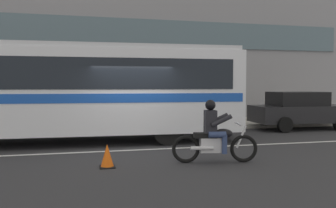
# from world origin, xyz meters

# --- Properties ---
(ground_plane) EXTENTS (60.00, 60.00, 0.00)m
(ground_plane) POSITION_xyz_m (0.00, 0.00, 0.00)
(ground_plane) COLOR #2B2B2D
(sidewalk_curb) EXTENTS (28.00, 3.80, 0.15)m
(sidewalk_curb) POSITION_xyz_m (0.00, 5.10, 0.07)
(sidewalk_curb) COLOR #A39E93
(sidewalk_curb) RESTS_ON ground_plane
(lane_center_stripe) EXTENTS (26.60, 0.14, 0.01)m
(lane_center_stripe) POSITION_xyz_m (0.00, -0.60, 0.00)
(lane_center_stripe) COLOR silver
(lane_center_stripe) RESTS_ON ground_plane
(transit_bus) EXTENTS (11.65, 3.04, 3.22)m
(transit_bus) POSITION_xyz_m (-2.02, 1.19, 1.88)
(transit_bus) COLOR silver
(transit_bus) RESTS_ON ground_plane
(motorcycle_with_rider) EXTENTS (2.12, 0.71, 1.56)m
(motorcycle_with_rider) POSITION_xyz_m (1.69, -2.69, 0.66)
(motorcycle_with_rider) COLOR black
(motorcycle_with_rider) RESTS_ON ground_plane
(parked_sedan_curbside) EXTENTS (4.35, 1.99, 1.64)m
(parked_sedan_curbside) POSITION_xyz_m (7.73, 2.58, 0.85)
(parked_sedan_curbside) COLOR black
(parked_sedan_curbside) RESTS_ON ground_plane
(fire_hydrant) EXTENTS (0.22, 0.30, 0.75)m
(fire_hydrant) POSITION_xyz_m (-0.18, 3.79, 0.52)
(fire_hydrant) COLOR #4C8C3F
(fire_hydrant) RESTS_ON sidewalk_curb
(traffic_cone) EXTENTS (0.36, 0.36, 0.55)m
(traffic_cone) POSITION_xyz_m (-0.93, -2.57, 0.26)
(traffic_cone) COLOR #EA590F
(traffic_cone) RESTS_ON ground_plane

